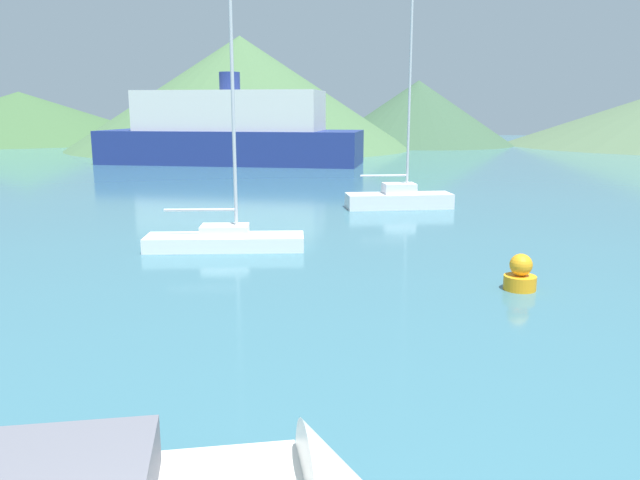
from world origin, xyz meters
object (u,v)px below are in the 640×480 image
sailboat_middle (225,236)px  buoy_marker (520,275)px  ferry_distant (231,132)px  sailboat_inner (399,197)px

sailboat_middle → buoy_marker: size_ratio=11.15×
ferry_distant → buoy_marker: (18.09, -38.58, -2.41)m
sailboat_inner → sailboat_middle: sailboat_inner is taller
sailboat_inner → ferry_distant: size_ratio=0.48×
ferry_distant → buoy_marker: ferry_distant is taller
sailboat_inner → buoy_marker: 14.41m
ferry_distant → buoy_marker: 42.67m
sailboat_middle → ferry_distant: 35.82m
sailboat_inner → ferry_distant: 28.78m
sailboat_inner → sailboat_middle: bearing=-134.5°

